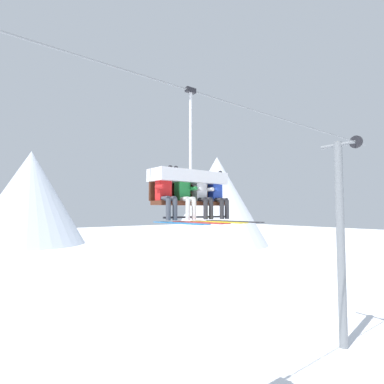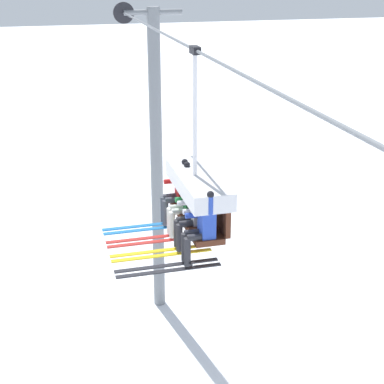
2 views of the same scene
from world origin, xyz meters
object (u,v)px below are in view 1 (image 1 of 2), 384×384
skier_red (166,192)px  lift_tower_far (341,237)px  skier_white (203,195)px  skier_green (185,193)px  chairlift_chair (189,182)px  skier_blue (218,195)px

skier_red → lift_tower_far: bearing=5.3°
skier_red → skier_white: bearing=-0.4°
lift_tower_far → skier_white: (-8.97, -0.93, 1.62)m
skier_green → skier_white: bearing=-0.7°
lift_tower_far → chairlift_chair: lift_tower_far is taller
chairlift_chair → skier_red: (-0.80, -0.21, -0.29)m
chairlift_chair → skier_white: bearing=-39.5°
skier_green → skier_blue: (1.08, 0.00, 0.00)m
skier_red → skier_green: size_ratio=1.00×
skier_green → skier_blue: 1.08m
skier_red → skier_white: 1.07m
skier_white → skier_blue: skier_blue is taller
chairlift_chair → skier_blue: size_ratio=1.92×
chairlift_chair → skier_red: size_ratio=1.92×
skier_blue → skier_green: bearing=180.0°
skier_green → skier_white: skier_green is taller
chairlift_chair → skier_blue: 0.88m
chairlift_chair → skier_green: size_ratio=1.92×
lift_tower_far → skier_blue: bearing=-173.7°
lift_tower_far → skier_green: size_ratio=5.52×
skier_green → chairlift_chair: bearing=38.3°
lift_tower_far → skier_blue: (-8.43, -0.92, 1.64)m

